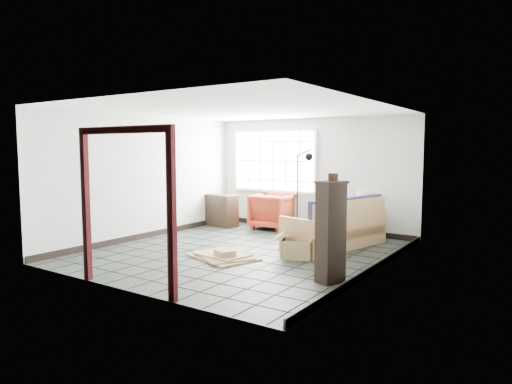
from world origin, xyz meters
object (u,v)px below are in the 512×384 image
Objects in this scene: futon_sofa at (338,229)px; side_table at (360,217)px; tall_shelf at (331,231)px; armchair at (273,210)px.

side_table is at bearing 102.28° from futon_sofa.
tall_shelf reaches higher than side_table.
armchair is at bearing 167.62° from futon_sofa.
tall_shelf reaches higher than armchair.
futon_sofa is 1.63× the size of tall_shelf.
tall_shelf is at bearing -54.59° from futon_sofa.
armchair is 4.43m from tall_shelf.
armchair is (-2.13, 1.07, 0.10)m from futon_sofa.
futon_sofa reaches higher than side_table.
side_table is (0.04, 1.07, 0.11)m from futon_sofa.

